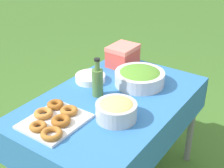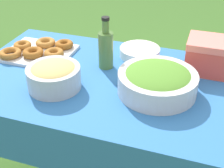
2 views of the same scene
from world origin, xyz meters
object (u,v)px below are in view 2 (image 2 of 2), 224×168
Objects in this scene: plate_stack at (140,52)px; cooler_box at (211,55)px; pasta_bowl at (54,75)px; donut_platter at (38,51)px; olive_oil_bottle at (106,48)px; salad_bowl at (157,81)px.

cooler_box is at bearing -6.51° from plate_stack.
cooler_box reaches higher than pasta_bowl.
olive_oil_bottle reaches higher than donut_platter.
pasta_bowl is at bearing -121.95° from olive_oil_bottle.
plate_stack is 0.23m from olive_oil_bottle.
plate_stack is at bearing 51.59° from olive_oil_bottle.
donut_platter is 0.90m from cooler_box.
plate_stack is at bearing 16.31° from donut_platter.
salad_bowl is 1.44× the size of pasta_bowl.
salad_bowl is 0.46m from pasta_bowl.
olive_oil_bottle reaches higher than salad_bowl.
cooler_box is at bearing 53.13° from salad_bowl.
plate_stack is (0.53, 0.15, 0.00)m from donut_platter.
salad_bowl is at bearing -63.49° from plate_stack.
plate_stack is at bearing 116.51° from salad_bowl.
donut_platter is 0.40m from olive_oil_bottle.
cooler_box is (0.65, 0.38, 0.02)m from pasta_bowl.
olive_oil_bottle is at bearing 153.05° from salad_bowl.
pasta_bowl reaches higher than salad_bowl.
cooler_box reaches higher than donut_platter.
salad_bowl is 0.34m from cooler_box.
pasta_bowl is 1.13× the size of plate_stack.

